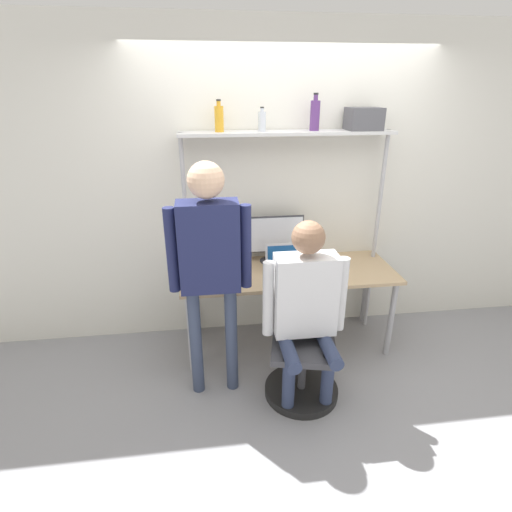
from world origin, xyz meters
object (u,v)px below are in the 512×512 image
(office_chair, at_px, (302,360))
(person_standing, at_px, (209,254))
(person_seated, at_px, (306,301))
(storage_box, at_px, (364,119))
(monitor, at_px, (269,236))
(bottle_clear, at_px, (262,121))
(cell_phone, at_px, (313,274))
(bottle_amber, at_px, (219,118))
(laptop, at_px, (284,267))
(bottle_purple, at_px, (315,115))

(office_chair, height_order, person_standing, person_standing)
(person_seated, relative_size, storage_box, 5.23)
(monitor, relative_size, bottle_clear, 3.35)
(monitor, relative_size, office_chair, 0.67)
(cell_phone, height_order, person_standing, person_standing)
(bottle_amber, bearing_deg, monitor, 2.18)
(monitor, relative_size, person_seated, 0.44)
(laptop, bearing_deg, bottle_amber, 150.00)
(bottle_clear, bearing_deg, office_chair, -76.52)
(laptop, relative_size, storage_box, 1.12)
(bottle_purple, distance_m, bottle_amber, 0.75)
(monitor, relative_size, laptop, 2.05)
(monitor, height_order, person_standing, person_standing)
(laptop, xyz_separation_m, cell_phone, (0.24, -0.02, -0.06))
(person_standing, height_order, bottle_clear, bottle_clear)
(laptop, height_order, person_seated, person_seated)
(person_standing, distance_m, bottle_amber, 1.10)
(office_chair, bearing_deg, person_standing, 170.65)
(office_chair, distance_m, storage_box, 1.97)
(bottle_purple, xyz_separation_m, storage_box, (0.40, 0.00, -0.03))
(monitor, xyz_separation_m, laptop, (0.08, -0.29, -0.17))
(storage_box, bearing_deg, cell_phone, -144.84)
(bottle_clear, bearing_deg, person_seated, -77.73)
(monitor, distance_m, bottle_purple, 1.07)
(person_standing, bearing_deg, cell_phone, 26.06)
(laptop, height_order, office_chair, laptop)
(monitor, xyz_separation_m, person_standing, (-0.53, -0.74, 0.17))
(bottle_clear, bearing_deg, bottle_purple, 0.00)
(bottle_purple, bearing_deg, cell_phone, -94.73)
(bottle_clear, distance_m, bottle_amber, 0.33)
(office_chair, bearing_deg, cell_phone, 69.57)
(office_chair, distance_m, person_seated, 0.54)
(office_chair, bearing_deg, storage_box, 52.97)
(laptop, distance_m, office_chair, 0.76)
(person_standing, xyz_separation_m, bottle_purple, (0.88, 0.72, 0.84))
(cell_phone, relative_size, person_standing, 0.09)
(office_chair, relative_size, bottle_clear, 5.03)
(cell_phone, relative_size, bottle_purple, 0.53)
(monitor, height_order, office_chair, monitor)
(cell_phone, xyz_separation_m, person_standing, (-0.85, -0.42, 0.40))
(bottle_purple, height_order, storage_box, bottle_purple)
(bottle_clear, xyz_separation_m, bottle_amber, (-0.33, 0.00, 0.02))
(laptop, relative_size, person_standing, 0.17)
(bottle_purple, relative_size, storage_box, 1.06)
(person_seated, distance_m, bottle_clear, 1.43)
(cell_phone, bearing_deg, bottle_purple, 85.27)
(monitor, distance_m, person_standing, 0.92)
(office_chair, height_order, bottle_purple, bottle_purple)
(cell_phone, distance_m, office_chair, 0.73)
(bottle_clear, xyz_separation_m, storage_box, (0.82, 0.00, 0.01))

